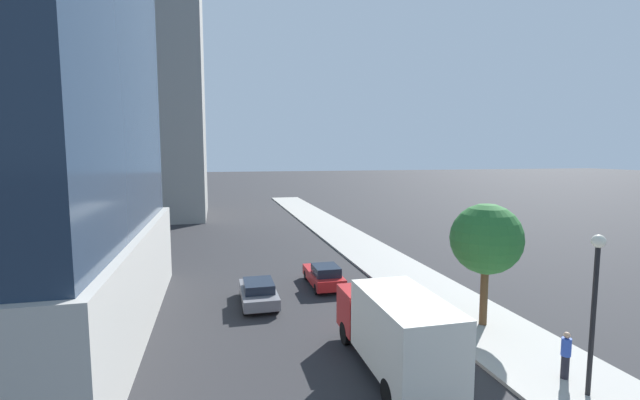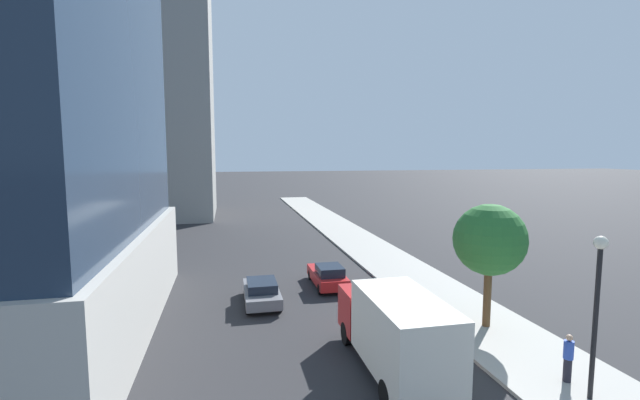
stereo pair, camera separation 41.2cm
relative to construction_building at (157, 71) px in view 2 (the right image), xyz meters
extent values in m
cube|color=#9E9B93|center=(20.47, -41.26, -18.87)|extent=(4.85, 120.00, 0.15)
cube|color=gray|center=(-0.02, 0.03, -1.43)|extent=(13.73, 15.51, 35.03)
cube|color=red|center=(4.10, -4.63, 1.75)|extent=(0.90, 0.90, 41.39)
cylinder|color=black|center=(20.28, -48.69, -16.23)|extent=(0.16, 0.16, 5.13)
sphere|color=silver|center=(20.28, -48.69, -13.49)|extent=(0.44, 0.44, 0.44)
cylinder|color=brown|center=(20.46, -42.50, -17.33)|extent=(0.36, 0.36, 2.92)
sphere|color=#286B2D|center=(20.46, -42.50, -14.62)|extent=(3.34, 3.34, 3.34)
cube|color=slate|center=(10.30, -36.74, -18.38)|extent=(1.88, 4.27, 0.58)
cube|color=#19212D|center=(10.30, -36.92, -17.84)|extent=(1.58, 2.17, 0.48)
cylinder|color=black|center=(9.47, -35.28, -18.62)|extent=(0.22, 0.65, 0.65)
cylinder|color=black|center=(11.12, -35.28, -18.62)|extent=(0.22, 0.65, 0.65)
cylinder|color=black|center=(9.47, -38.19, -18.62)|extent=(0.22, 0.65, 0.65)
cylinder|color=black|center=(11.12, -38.19, -18.62)|extent=(0.22, 0.65, 0.65)
cube|color=red|center=(14.59, -34.39, -18.36)|extent=(1.78, 4.42, 0.64)
cube|color=#19212D|center=(14.59, -35.06, -17.76)|extent=(1.49, 1.89, 0.55)
cylinder|color=black|center=(13.81, -32.88, -18.63)|extent=(0.22, 0.62, 0.62)
cylinder|color=black|center=(15.38, -32.88, -18.63)|extent=(0.22, 0.62, 0.62)
cylinder|color=black|center=(13.81, -35.89, -18.63)|extent=(0.22, 0.62, 0.62)
cylinder|color=black|center=(15.38, -35.89, -18.63)|extent=(0.22, 0.62, 0.62)
cube|color=#B21E1E|center=(14.59, -42.68, -17.44)|extent=(2.41, 2.00, 1.83)
cube|color=silver|center=(14.59, -46.33, -17.03)|extent=(2.41, 5.00, 2.64)
cylinder|color=black|center=(13.53, -42.68, -18.45)|extent=(0.30, 0.98, 0.98)
cylinder|color=black|center=(15.65, -42.68, -18.45)|extent=(0.30, 0.98, 0.98)
cylinder|color=black|center=(13.53, -47.58, -18.45)|extent=(0.30, 0.98, 0.98)
cylinder|color=black|center=(15.65, -47.58, -18.45)|extent=(0.30, 0.98, 0.98)
cylinder|color=black|center=(20.37, -47.59, -18.37)|extent=(0.28, 0.28, 0.85)
cylinder|color=#2D4CB2|center=(20.37, -47.59, -17.61)|extent=(0.34, 0.34, 0.66)
sphere|color=tan|center=(20.37, -47.59, -17.17)|extent=(0.23, 0.23, 0.23)
camera|label=1|loc=(8.19, -59.92, -10.63)|focal=24.08mm
camera|label=2|loc=(8.59, -60.01, -10.63)|focal=24.08mm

